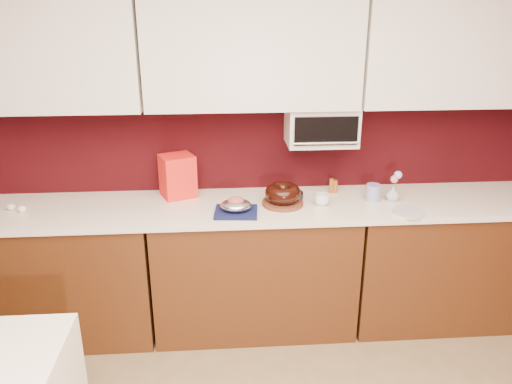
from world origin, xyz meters
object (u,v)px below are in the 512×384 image
object	(u,v)px
foil_ham_nest	(236,205)
flower_vase	(393,193)
coffee_mug	(322,198)
pandoro_box	(178,176)
blue_jar	(373,193)
toaster_oven	(321,125)
bundt_cake	(283,193)

from	to	relation	value
foil_ham_nest	flower_vase	size ratio (longest dim) A/B	1.75
coffee_mug	flower_vase	world-z (taller)	flower_vase
foil_ham_nest	coffee_mug	xyz separation A→B (m)	(0.55, 0.10, -0.01)
pandoro_box	blue_jar	world-z (taller)	pandoro_box
toaster_oven	bundt_cake	xyz separation A→B (m)	(-0.27, -0.19, -0.39)
bundt_cake	foil_ham_nest	size ratio (longest dim) A/B	1.21
blue_jar	flower_vase	size ratio (longest dim) A/B	1.02
foil_ham_nest	toaster_oven	bearing A→B (deg)	28.72
flower_vase	bundt_cake	bearing A→B (deg)	-178.20
foil_ham_nest	pandoro_box	bearing A→B (deg)	138.23
foil_ham_nest	blue_jar	bearing A→B (deg)	9.45
toaster_oven	blue_jar	bearing A→B (deg)	-26.13
toaster_oven	foil_ham_nest	world-z (taller)	toaster_oven
bundt_cake	pandoro_box	distance (m)	0.72
blue_jar	bundt_cake	bearing A→B (deg)	-177.16
toaster_oven	pandoro_box	xyz separation A→B (m)	(-0.95, 0.02, -0.33)
toaster_oven	bundt_cake	bearing A→B (deg)	-144.23
bundt_cake	pandoro_box	xyz separation A→B (m)	(-0.68, 0.21, 0.06)
toaster_oven	coffee_mug	size ratio (longest dim) A/B	4.85
pandoro_box	coffee_mug	size ratio (longest dim) A/B	3.07
foil_ham_nest	pandoro_box	world-z (taller)	pandoro_box
pandoro_box	coffee_mug	bearing A→B (deg)	-36.89
toaster_oven	blue_jar	world-z (taller)	toaster_oven
toaster_oven	coffee_mug	distance (m)	0.48
blue_jar	flower_vase	bearing A→B (deg)	-2.95
coffee_mug	toaster_oven	bearing A→B (deg)	85.19
coffee_mug	blue_jar	size ratio (longest dim) A/B	0.83
pandoro_box	coffee_mug	world-z (taller)	pandoro_box
bundt_cake	flower_vase	xyz separation A→B (m)	(0.73, 0.02, -0.03)
toaster_oven	flower_vase	world-z (taller)	toaster_oven
bundt_cake	flower_vase	distance (m)	0.73
toaster_oven	blue_jar	distance (m)	0.56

